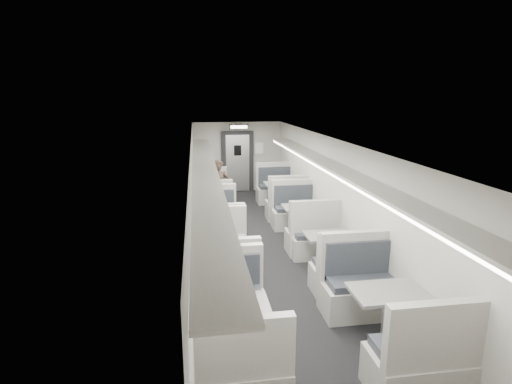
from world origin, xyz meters
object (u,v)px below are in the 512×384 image
object	(u,v)px
booth_right_a	(281,196)
booth_right_c	(328,253)
passenger	(219,188)
booth_left_b	(217,227)
booth_left_a	(212,198)
vestibule_door	(238,162)
booth_right_d	(386,318)
booth_right_b	(303,222)
booth_left_c	(223,260)
booth_left_d	(235,329)
exit_sign	(239,127)

from	to	relation	value
booth_right_a	booth_right_c	distance (m)	4.26
passenger	booth_left_b	bearing A→B (deg)	-89.48
booth_left_a	vestibule_door	xyz separation A→B (m)	(1.00, 2.29, 0.66)
booth_left_b	passenger	distance (m)	2.30
booth_left_a	booth_right_a	size ratio (longest dim) A/B	0.90
booth_right_d	booth_right_c	bearing A→B (deg)	90.00
booth_left_b	booth_right_d	world-z (taller)	booth_right_d
booth_left_a	booth_right_b	bearing A→B (deg)	-52.93
booth_right_b	vestibule_door	distance (m)	5.08
booth_left_b	vestibule_door	size ratio (longest dim) A/B	1.04
booth_left_c	booth_right_d	world-z (taller)	booth_right_d
booth_left_c	booth_left_d	world-z (taller)	booth_left_c
booth_left_c	booth_right_c	size ratio (longest dim) A/B	1.01
booth_right_a	vestibule_door	bearing A→B (deg)	111.72
booth_right_d	passenger	xyz separation A→B (m)	(-1.81, 6.41, 0.36)
booth_right_c	vestibule_door	world-z (taller)	vestibule_door
booth_right_b	vestibule_door	xyz separation A→B (m)	(-1.00, 4.94, 0.64)
booth_right_b	booth_right_c	bearing A→B (deg)	-90.00
exit_sign	booth_left_a	bearing A→B (deg)	-118.99
booth_right_b	vestibule_door	size ratio (longest dim) A/B	1.07
booth_left_a	vestibule_door	world-z (taller)	vestibule_door
booth_right_b	vestibule_door	bearing A→B (deg)	101.44
booth_left_a	booth_right_a	xyz separation A→B (m)	(2.00, -0.22, 0.04)
exit_sign	passenger	bearing A→B (deg)	-109.91
booth_left_a	booth_right_a	distance (m)	2.01
booth_left_d	booth_right_c	xyz separation A→B (m)	(2.00, 2.26, 0.00)
booth_right_b	booth_right_c	distance (m)	1.83
exit_sign	booth_left_c	bearing A→B (deg)	-98.99
booth_left_a	booth_left_b	world-z (taller)	booth_left_b
booth_left_b	booth_right_c	bearing A→B (deg)	-41.89
booth_left_d	booth_left_b	bearing A→B (deg)	90.00
booth_right_a	passenger	world-z (taller)	passenger
booth_left_b	exit_sign	world-z (taller)	exit_sign
booth_left_a	booth_right_c	bearing A→B (deg)	-65.94
booth_left_a	booth_right_b	xyz separation A→B (m)	(2.00, -2.65, 0.03)
booth_right_d	passenger	world-z (taller)	passenger
booth_left_a	passenger	world-z (taller)	passenger
booth_right_b	vestibule_door	world-z (taller)	vestibule_door
booth_left_c	booth_right_c	bearing A→B (deg)	0.97
passenger	booth_left_c	bearing A→B (deg)	-87.32
booth_right_a	exit_sign	world-z (taller)	exit_sign
booth_left_b	booth_left_d	xyz separation A→B (m)	(0.00, -4.05, -0.01)
booth_right_d	passenger	bearing A→B (deg)	105.76
booth_left_c	exit_sign	distance (m)	6.67
booth_right_d	exit_sign	distance (m)	8.90
booth_left_a	booth_right_a	world-z (taller)	booth_right_a
booth_left_b	vestibule_door	bearing A→B (deg)	78.64
booth_right_c	passenger	xyz separation A→B (m)	(-1.81, 4.05, 0.40)
booth_left_d	exit_sign	distance (m)	8.81
booth_right_b	exit_sign	distance (m)	4.93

